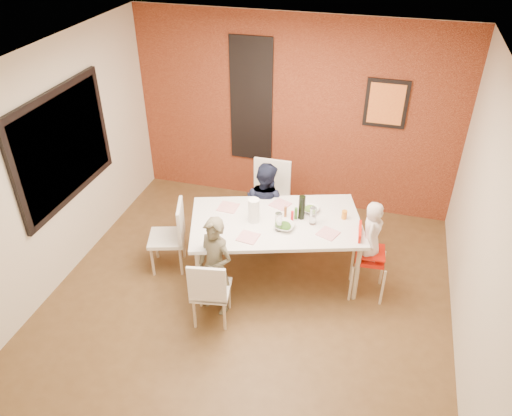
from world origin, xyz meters
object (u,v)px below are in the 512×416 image
(dining_table, at_px, (276,226))
(high_chair, at_px, (366,255))
(paper_towel_roll, at_px, (254,210))
(chair_left, at_px, (173,233))
(child_near, at_px, (215,267))
(chair_near, at_px, (210,290))
(chair_far, at_px, (270,196))
(toddler, at_px, (372,231))
(wine_bottle, at_px, (302,207))
(child_far, at_px, (265,205))

(dining_table, relative_size, high_chair, 2.40)
(paper_towel_roll, bearing_deg, high_chair, 2.51)
(chair_left, bearing_deg, child_near, 35.90)
(chair_near, xyz_separation_m, child_near, (-0.01, 0.24, 0.12))
(chair_near, distance_m, child_near, 0.26)
(paper_towel_roll, bearing_deg, chair_far, 92.48)
(chair_near, height_order, paper_towel_roll, paper_towel_roll)
(toddler, bearing_deg, chair_left, 99.20)
(chair_left, relative_size, wine_bottle, 3.11)
(chair_far, bearing_deg, toddler, -33.31)
(dining_table, xyz_separation_m, chair_far, (-0.28, 0.84, -0.14))
(chair_near, xyz_separation_m, toddler, (1.54, 0.94, 0.40))
(child_far, bearing_deg, chair_near, 104.67)
(toddler, height_order, paper_towel_roll, toddler)
(child_near, xyz_separation_m, toddler, (1.56, 0.71, 0.28))
(high_chair, bearing_deg, paper_towel_roll, 88.10)
(child_far, height_order, paper_towel_roll, child_far)
(chair_near, height_order, high_chair, high_chair)
(chair_near, height_order, chair_left, chair_left)
(high_chair, relative_size, paper_towel_roll, 3.14)
(toddler, bearing_deg, wine_bottle, 85.40)
(chair_far, height_order, toddler, toddler)
(chair_left, bearing_deg, toddler, 76.45)
(chair_near, relative_size, high_chair, 0.95)
(chair_left, height_order, paper_towel_roll, paper_towel_roll)
(dining_table, xyz_separation_m, toddler, (1.07, -0.01, 0.15))
(paper_towel_roll, bearing_deg, dining_table, 16.71)
(child_near, xyz_separation_m, wine_bottle, (0.75, 0.85, 0.35))
(chair_far, xyz_separation_m, toddler, (1.35, -0.85, 0.29))
(high_chair, xyz_separation_m, wine_bottle, (-0.78, 0.15, 0.41))
(chair_near, height_order, toddler, toddler)
(high_chair, height_order, wine_bottle, wine_bottle)
(child_near, distance_m, wine_bottle, 1.19)
(dining_table, xyz_separation_m, chair_near, (-0.48, -0.96, -0.25))
(chair_far, relative_size, wine_bottle, 3.63)
(chair_near, bearing_deg, wine_bottle, -134.04)
(chair_near, relative_size, child_near, 0.72)
(chair_far, bearing_deg, child_far, -90.74)
(child_far, distance_m, paper_towel_roll, 0.74)
(toddler, xyz_separation_m, paper_towel_roll, (-1.31, -0.06, 0.07))
(high_chair, relative_size, wine_bottle, 3.10)
(dining_table, height_order, child_near, child_near)
(dining_table, relative_size, child_near, 1.81)
(dining_table, bearing_deg, wine_bottle, 25.96)
(high_chair, distance_m, paper_towel_roll, 1.35)
(toddler, relative_size, wine_bottle, 2.39)
(chair_left, height_order, toddler, toddler)
(chair_left, relative_size, child_near, 0.76)
(chair_left, height_order, high_chair, chair_left)
(chair_far, xyz_separation_m, child_far, (0.00, -0.25, 0.01))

